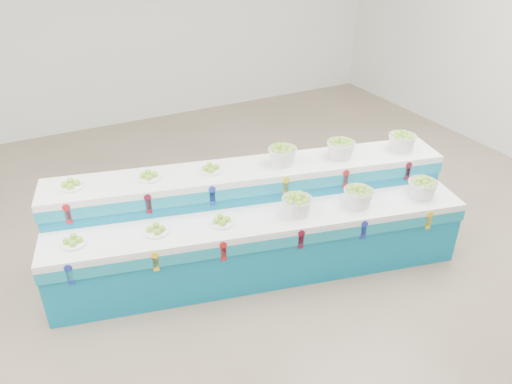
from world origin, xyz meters
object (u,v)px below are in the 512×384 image
display_stand (256,222)px  basket_upper_right (402,141)px  basket_lower_left (297,204)px  plate_upper_mid (149,175)px

display_stand → basket_upper_right: basket_upper_right is taller
display_stand → basket_lower_left: bearing=-36.6°
plate_upper_mid → basket_upper_right: (2.68, -0.62, 0.06)m
plate_upper_mid → basket_upper_right: 2.75m
display_stand → basket_upper_right: size_ratio=14.09×
basket_lower_left → plate_upper_mid: 1.49m
display_stand → plate_upper_mid: plate_upper_mid is taller
display_stand → basket_upper_right: (1.74, -0.13, 0.62)m
basket_lower_left → basket_upper_right: size_ratio=1.00×
display_stand → basket_lower_left: (0.28, -0.33, 0.32)m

